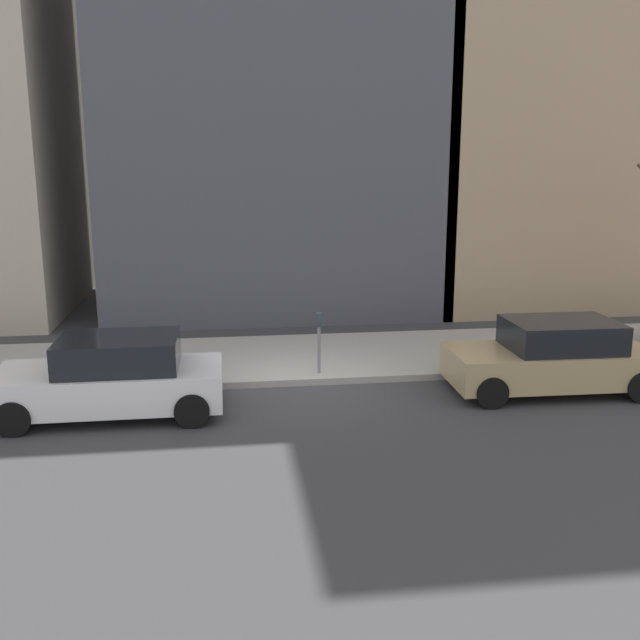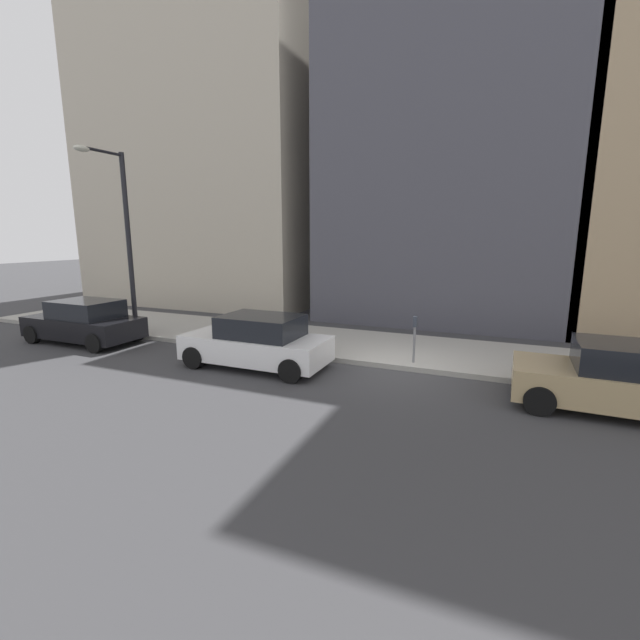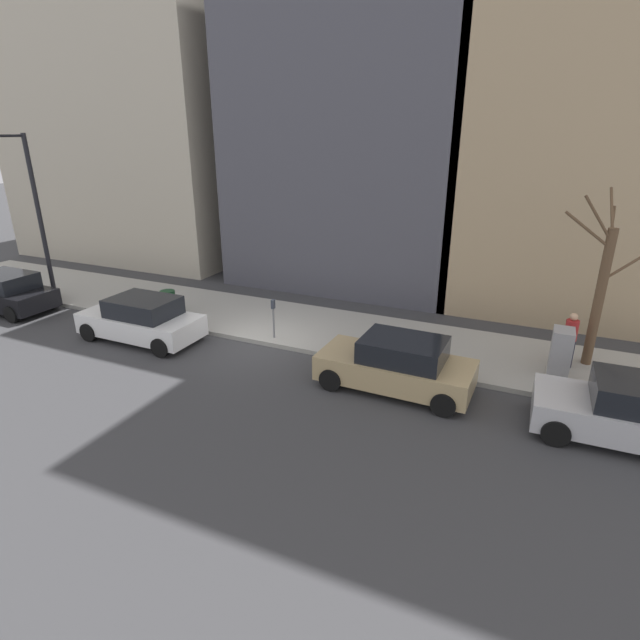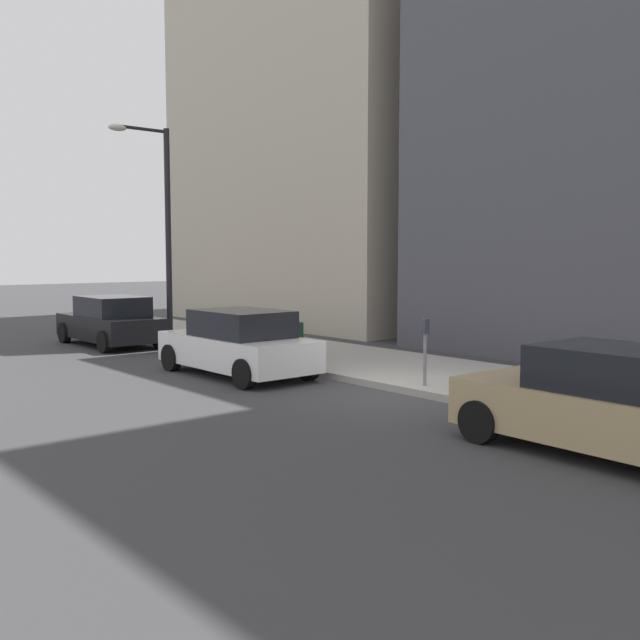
{
  "view_description": "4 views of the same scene",
  "coord_description": "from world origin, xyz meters",
  "px_view_note": "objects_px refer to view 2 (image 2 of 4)",
  "views": [
    {
      "loc": [
        -14.5,
        1.64,
        4.77
      ],
      "look_at": [
        1.71,
        -0.6,
        1.06
      ],
      "focal_mm": 40.0,
      "sensor_mm": 36.0,
      "label": 1
    },
    {
      "loc": [
        -11.5,
        -2.54,
        3.73
      ],
      "look_at": [
        0.21,
        2.42,
        1.22
      ],
      "focal_mm": 24.0,
      "sensor_mm": 36.0,
      "label": 2
    },
    {
      "loc": [
        -13.13,
        -8.27,
        6.74
      ],
      "look_at": [
        0.95,
        -1.89,
        0.85
      ],
      "focal_mm": 28.0,
      "sensor_mm": 36.0,
      "label": 3
    },
    {
      "loc": [
        -10.33,
        -9.81,
        2.76
      ],
      "look_at": [
        -0.03,
        2.28,
        1.32
      ],
      "focal_mm": 40.0,
      "sensor_mm": 36.0,
      "label": 4
    }
  ],
  "objects_px": {
    "streetlamp": "(122,228)",
    "parking_meter": "(415,334)",
    "parked_car_tan": "(624,380)",
    "parked_car_black": "(85,322)",
    "office_block_center": "(455,116)",
    "parked_car_white": "(257,342)",
    "trash_bin": "(273,330)",
    "office_tower_right": "(236,119)"
  },
  "relations": [
    {
      "from": "streetlamp",
      "to": "parking_meter",
      "type": "bearing_deg",
      "value": -89.1
    },
    {
      "from": "parked_car_tan",
      "to": "parked_car_black",
      "type": "distance_m",
      "value": 16.0
    },
    {
      "from": "parking_meter",
      "to": "streetlamp",
      "type": "xyz_separation_m",
      "value": [
        -0.17,
        10.66,
        3.04
      ]
    },
    {
      "from": "parked_car_tan",
      "to": "office_block_center",
      "type": "bearing_deg",
      "value": 24.82
    },
    {
      "from": "parked_car_white",
      "to": "parking_meter",
      "type": "height_order",
      "value": "parked_car_white"
    },
    {
      "from": "office_block_center",
      "to": "streetlamp",
      "type": "bearing_deg",
      "value": 135.25
    },
    {
      "from": "parked_car_tan",
      "to": "trash_bin",
      "type": "height_order",
      "value": "parked_car_tan"
    },
    {
      "from": "parked_car_black",
      "to": "trash_bin",
      "type": "height_order",
      "value": "parked_car_black"
    },
    {
      "from": "office_block_center",
      "to": "parked_car_white",
      "type": "bearing_deg",
      "value": 162.41
    },
    {
      "from": "office_block_center",
      "to": "office_tower_right",
      "type": "relative_size",
      "value": 0.87
    },
    {
      "from": "parking_meter",
      "to": "trash_bin",
      "type": "height_order",
      "value": "parking_meter"
    },
    {
      "from": "parking_meter",
      "to": "office_tower_right",
      "type": "distance_m",
      "value": 20.06
    },
    {
      "from": "streetlamp",
      "to": "office_tower_right",
      "type": "relative_size",
      "value": 0.31
    },
    {
      "from": "parked_car_black",
      "to": "parking_meter",
      "type": "distance_m",
      "value": 11.41
    },
    {
      "from": "parked_car_tan",
      "to": "trash_bin",
      "type": "relative_size",
      "value": 4.71
    },
    {
      "from": "office_block_center",
      "to": "office_tower_right",
      "type": "xyz_separation_m",
      "value": [
        1.31,
        12.92,
        1.42
      ]
    },
    {
      "from": "parked_car_black",
      "to": "office_block_center",
      "type": "height_order",
      "value": "office_block_center"
    },
    {
      "from": "parked_car_white",
      "to": "parked_car_black",
      "type": "height_order",
      "value": "same"
    },
    {
      "from": "parked_car_tan",
      "to": "parked_car_white",
      "type": "bearing_deg",
      "value": 92.46
    },
    {
      "from": "parked_car_tan",
      "to": "parked_car_black",
      "type": "bearing_deg",
      "value": 91.51
    },
    {
      "from": "parked_car_tan",
      "to": "parked_car_black",
      "type": "xyz_separation_m",
      "value": [
        -0.08,
        16.0,
        0.0
      ]
    },
    {
      "from": "parking_meter",
      "to": "office_block_center",
      "type": "distance_m",
      "value": 13.1
    },
    {
      "from": "parked_car_white",
      "to": "parked_car_black",
      "type": "relative_size",
      "value": 1.0
    },
    {
      "from": "parked_car_white",
      "to": "parking_meter",
      "type": "xyz_separation_m",
      "value": [
        1.69,
        -4.17,
        0.24
      ]
    },
    {
      "from": "parked_car_white",
      "to": "streetlamp",
      "type": "xyz_separation_m",
      "value": [
        1.52,
        6.5,
        3.28
      ]
    },
    {
      "from": "parked_car_black",
      "to": "streetlamp",
      "type": "bearing_deg",
      "value": -23.76
    },
    {
      "from": "streetlamp",
      "to": "trash_bin",
      "type": "distance_m",
      "value": 6.76
    },
    {
      "from": "office_block_center",
      "to": "office_tower_right",
      "type": "height_order",
      "value": "office_tower_right"
    },
    {
      "from": "parked_car_black",
      "to": "parked_car_tan",
      "type": "bearing_deg",
      "value": -89.29
    },
    {
      "from": "parked_car_tan",
      "to": "office_tower_right",
      "type": "distance_m",
      "value": 24.32
    },
    {
      "from": "streetlamp",
      "to": "trash_bin",
      "type": "bearing_deg",
      "value": -83.93
    },
    {
      "from": "parked_car_white",
      "to": "office_tower_right",
      "type": "distance_m",
      "value": 18.85
    },
    {
      "from": "trash_bin",
      "to": "parked_car_tan",
      "type": "bearing_deg",
      "value": -101.5
    },
    {
      "from": "trash_bin",
      "to": "office_tower_right",
      "type": "bearing_deg",
      "value": 37.45
    },
    {
      "from": "trash_bin",
      "to": "streetlamp",
      "type": "bearing_deg",
      "value": 96.07
    },
    {
      "from": "parked_car_black",
      "to": "parking_meter",
      "type": "xyz_separation_m",
      "value": [
        1.58,
        -11.3,
        0.24
      ]
    },
    {
      "from": "streetlamp",
      "to": "parked_car_white",
      "type": "bearing_deg",
      "value": -103.17
    },
    {
      "from": "streetlamp",
      "to": "office_block_center",
      "type": "height_order",
      "value": "office_block_center"
    },
    {
      "from": "parked_car_black",
      "to": "office_block_center",
      "type": "bearing_deg",
      "value": -42.39
    },
    {
      "from": "parked_car_tan",
      "to": "trash_bin",
      "type": "distance_m",
      "value": 9.76
    },
    {
      "from": "streetlamp",
      "to": "office_tower_right",
      "type": "bearing_deg",
      "value": 12.82
    },
    {
      "from": "streetlamp",
      "to": "office_tower_right",
      "type": "distance_m",
      "value": 13.66
    }
  ]
}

